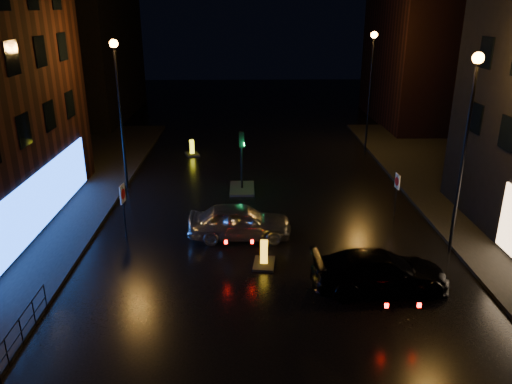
% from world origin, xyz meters
% --- Properties ---
extents(ground, '(120.00, 120.00, 0.00)m').
position_xyz_m(ground, '(0.00, 0.00, 0.00)').
color(ground, black).
rests_on(ground, ground).
extents(building_far_left, '(8.00, 16.00, 14.00)m').
position_xyz_m(building_far_left, '(-16.00, 35.00, 7.00)').
color(building_far_left, black).
rests_on(building_far_left, ground).
extents(building_far_right, '(8.00, 14.00, 12.00)m').
position_xyz_m(building_far_right, '(15.00, 32.00, 6.00)').
color(building_far_right, black).
rests_on(building_far_right, ground).
extents(street_lamp_lfar, '(0.44, 0.44, 8.37)m').
position_xyz_m(street_lamp_lfar, '(-7.80, 14.00, 5.56)').
color(street_lamp_lfar, black).
rests_on(street_lamp_lfar, ground).
extents(street_lamp_rnear, '(0.44, 0.44, 8.37)m').
position_xyz_m(street_lamp_rnear, '(7.80, 6.00, 5.56)').
color(street_lamp_rnear, black).
rests_on(street_lamp_rnear, ground).
extents(street_lamp_rfar, '(0.44, 0.44, 8.37)m').
position_xyz_m(street_lamp_rfar, '(7.80, 22.00, 5.56)').
color(street_lamp_rfar, black).
rests_on(street_lamp_rfar, ground).
extents(traffic_signal, '(1.40, 2.40, 3.45)m').
position_xyz_m(traffic_signal, '(-1.20, 14.00, 0.50)').
color(traffic_signal, black).
rests_on(traffic_signal, ground).
extents(guard_railing, '(0.05, 6.04, 1.00)m').
position_xyz_m(guard_railing, '(-8.00, -1.00, 0.74)').
color(guard_railing, black).
rests_on(guard_railing, ground).
extents(silver_hatchback, '(4.69, 1.92, 1.59)m').
position_xyz_m(silver_hatchback, '(-1.27, 7.65, 0.80)').
color(silver_hatchback, '#B0B4B8').
rests_on(silver_hatchback, ground).
extents(dark_sedan, '(5.17, 2.24, 1.48)m').
position_xyz_m(dark_sedan, '(3.99, 3.07, 0.74)').
color(dark_sedan, black).
rests_on(dark_sedan, ground).
extents(bollard_near, '(0.99, 1.35, 1.10)m').
position_xyz_m(bollard_near, '(-0.26, 5.01, 0.24)').
color(bollard_near, black).
rests_on(bollard_near, ground).
extents(bollard_far, '(1.18, 1.45, 1.09)m').
position_xyz_m(bollard_far, '(-4.79, 21.30, 0.24)').
color(bollard_far, black).
rests_on(bollard_far, ground).
extents(road_sign_left, '(0.12, 0.61, 2.53)m').
position_xyz_m(road_sign_left, '(-6.50, 7.81, 1.90)').
color(road_sign_left, black).
rests_on(road_sign_left, ground).
extents(road_sign_right, '(0.11, 0.55, 2.25)m').
position_xyz_m(road_sign_right, '(6.50, 9.90, 1.69)').
color(road_sign_right, black).
rests_on(road_sign_right, ground).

